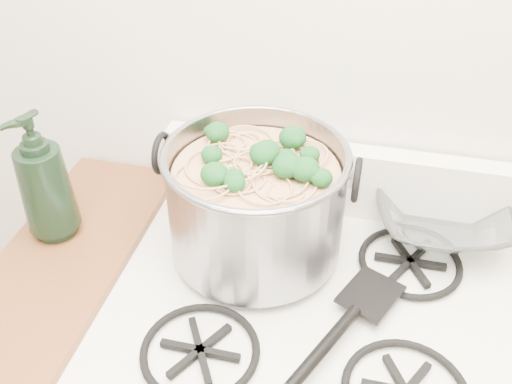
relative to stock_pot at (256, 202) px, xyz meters
name	(u,v)px	position (x,y,z in m)	size (l,w,h in m)	color
stock_pot	(256,202)	(0.00, 0.00, 0.00)	(0.38, 0.35, 0.23)	gray
spatula	(371,292)	(0.24, -0.09, -0.10)	(0.29, 0.31, 0.02)	black
glass_bowl	(439,223)	(0.36, 0.14, -0.10)	(0.11, 0.11, 0.03)	white
bottle	(43,177)	(-0.41, -0.05, 0.03)	(0.11, 0.11, 0.28)	black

